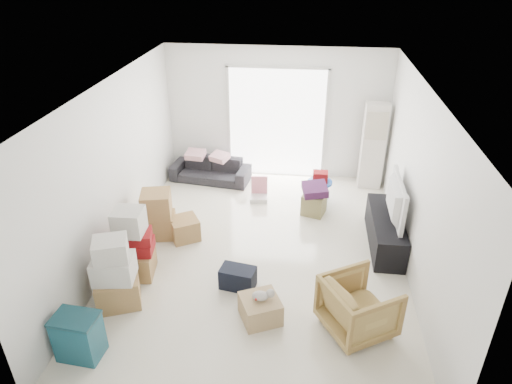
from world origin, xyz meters
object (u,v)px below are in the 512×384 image
Objects in this scene: sofa at (210,166)px; kids_table at (320,180)px; storage_bins at (79,336)px; tv_console at (385,231)px; ottoman at (314,204)px; armchair at (359,304)px; ac_tower at (373,146)px; television at (388,213)px; wood_crate at (260,309)px.

sofa is 2.34m from kids_table.
tv_console is at bearing 35.80° from storage_bins.
armchair is at bearing -78.65° from ottoman.
ac_tower is 2.91× the size of storage_bins.
ac_tower reaches higher than sofa.
ottoman is at bearing 143.08° from tv_console.
sofa is at bearing 153.00° from ottoman.
ac_tower is 2.87× the size of kids_table.
television is (0.00, 0.00, 0.34)m from tv_console.
tv_console is 0.97× the size of sofa.
ottoman is (-1.16, 0.87, -0.41)m from television.
tv_console is 0.34m from television.
armchair is 2.92m from ottoman.
ottoman is at bearing 53.45° from television.
tv_console is 1.46m from ottoman.
kids_table reaches higher than storage_bins.
tv_console is 1.36× the size of television.
kids_table reaches higher than tv_console.
sofa reaches higher than tv_console.
kids_table reaches higher than ottoman.
ac_tower reaches higher than wood_crate.
ac_tower is 2.12× the size of armchair.
ottoman is (-0.57, 2.86, -0.22)m from armchair.
kids_table is (0.10, 0.50, 0.24)m from ottoman.
storage_bins is (-0.57, -4.79, -0.02)m from sofa.
television is at bearing -47.41° from armchair.
kids_table is (-1.07, 1.38, 0.17)m from tv_console.
television reaches higher than sofa.
armchair is (-0.59, -1.98, 0.15)m from tv_console.
sofa reaches higher than kids_table.
tv_console is at bearing -47.41° from armchair.
tv_console is at bearing -36.92° from ottoman.
sofa is 1.98× the size of armchair.
ottoman is 2.90m from wood_crate.
ac_tower reaches higher than ottoman.
wood_crate is at bearing -103.05° from kids_table.
ac_tower is at bearing 66.31° from wood_crate.
ac_tower is at bearing -38.34° from armchair.
television is 1.41× the size of armchair.
ac_tower is 4.17m from armchair.
ac_tower is 1.81m from ottoman.
storage_bins reaches higher than ottoman.
ottoman is at bearing -19.58° from sofa.
television is 1.75m from kids_table.
wood_crate is at bearing 57.39° from armchair.
ac_tower is at bearing 52.06° from storage_bins.
sofa is at bearing 59.67° from television.
ac_tower reaches higher than tv_console.
storage_bins is at bearing 126.18° from television.
ac_tower reaches higher than armchair.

